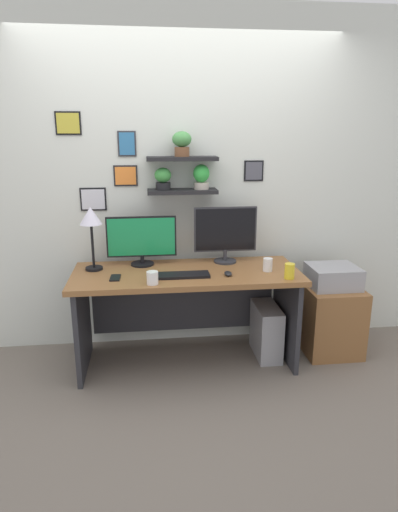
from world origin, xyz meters
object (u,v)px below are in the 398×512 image
(cell_phone, at_px, (115,278))
(drawer_cabinet, at_px, (329,318))
(monitor_right, at_px, (225,233))
(computer_tower_right, at_px, (266,331))
(printer, at_px, (333,276))
(desk, at_px, (186,295))
(computer_mouse, at_px, (228,274))
(monitor_left, at_px, (142,240))
(keyboard, at_px, (179,275))
(water_cup, at_px, (290,271))
(desk_lamp, at_px, (91,221))
(pen_cup, at_px, (268,265))
(coffee_mug, at_px, (152,278))

(cell_phone, relative_size, drawer_cabinet, 0.25)
(monitor_right, xyz_separation_m, cell_phone, (-0.85, -0.32, -0.24))
(computer_tower_right, bearing_deg, printer, 3.10)
(printer, distance_m, computer_tower_right, 0.69)
(desk, height_order, printer, desk)
(computer_mouse, xyz_separation_m, computer_tower_right, (0.36, 0.17, -0.56))
(monitor_left, relative_size, cell_phone, 3.85)
(keyboard, relative_size, cell_phone, 3.14)
(cell_phone, bearing_deg, drawer_cabinet, 7.58)
(keyboard, xyz_separation_m, water_cup, (0.78, -0.13, 0.05))
(desk_lamp, height_order, pen_cup, desk_lamp)
(monitor_left, distance_m, monitor_right, 0.66)
(water_cup, bearing_deg, computer_tower_right, 102.95)
(computer_mouse, bearing_deg, computer_tower_right, 25.80)
(desk, height_order, keyboard, keyboard)
(monitor_right, distance_m, printer, 0.94)
(pen_cup, bearing_deg, desk, 169.08)
(printer, bearing_deg, drawer_cabinet, 90.00)
(monitor_left, bearing_deg, pen_cup, -16.57)
(monitor_left, distance_m, computer_tower_right, 1.24)
(coffee_mug, relative_size, printer, 0.24)
(computer_mouse, xyz_separation_m, water_cup, (0.42, -0.12, 0.04))
(desk, bearing_deg, pen_cup, -10.92)
(computer_mouse, relative_size, desk_lamp, 0.19)
(monitor_right, xyz_separation_m, keyboard, (-0.39, -0.33, -0.23))
(keyboard, height_order, pen_cup, pen_cup)
(monitor_right, height_order, desk_lamp, desk_lamp)
(keyboard, xyz_separation_m, desk_lamp, (-0.63, 0.24, 0.36))
(pen_cup, bearing_deg, computer_tower_right, 67.71)
(keyboard, bearing_deg, printer, 8.38)
(keyboard, bearing_deg, monitor_left, 128.62)
(monitor_right, xyz_separation_m, coffee_mug, (-0.59, -0.47, -0.20))
(keyboard, relative_size, water_cup, 4.00)
(desk, bearing_deg, printer, 0.65)
(desk, xyz_separation_m, computer_mouse, (0.29, -0.19, 0.22))
(keyboard, bearing_deg, desk, 69.30)
(coffee_mug, height_order, pen_cup, pen_cup)
(monitor_left, distance_m, drawer_cabinet, 1.66)
(coffee_mug, bearing_deg, desk_lamp, 138.70)
(keyboard, distance_m, desk_lamp, 0.77)
(monitor_left, distance_m, pen_cup, 0.99)
(cell_phone, bearing_deg, coffee_mug, -28.25)
(desk_lamp, height_order, coffee_mug, desk_lamp)
(printer, bearing_deg, monitor_left, 174.42)
(desk, xyz_separation_m, keyboard, (-0.06, -0.17, 0.22))
(keyboard, relative_size, pen_cup, 4.40)
(coffee_mug, height_order, printer, coffee_mug)
(monitor_right, bearing_deg, drawer_cabinet, -9.82)
(monitor_right, relative_size, printer, 1.31)
(cell_phone, height_order, printer, cell_phone)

